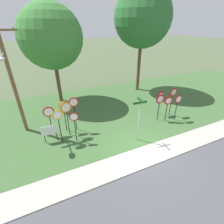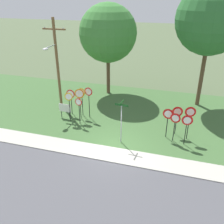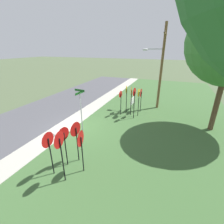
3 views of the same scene
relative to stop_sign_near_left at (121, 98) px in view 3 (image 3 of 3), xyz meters
name	(u,v)px [view 3 (image 3 of 3)]	position (x,y,z in m)	size (l,w,h in m)	color
ground_plane	(75,128)	(3.65, -2.47, -1.63)	(160.00, 160.00, 0.00)	#4C5B3D
road_asphalt	(29,118)	(3.65, -7.27, -1.62)	(44.00, 6.40, 0.01)	#4C4C51
sidewalk_strip	(67,125)	(3.65, -3.27, -1.60)	(44.00, 1.60, 0.06)	#ADAA9E
grass_median	(154,143)	(3.65, 3.53, -1.61)	(44.00, 12.00, 0.04)	#3D6033
stop_sign_near_left	(121,98)	(0.00, 0.00, 0.00)	(0.60, 0.12, 2.24)	black
stop_sign_near_right	(141,95)	(-1.40, 1.52, 0.04)	(0.76, 0.10, 2.25)	black
stop_sign_far_left	(131,94)	(-0.29, 0.87, 0.35)	(0.77, 0.17, 2.65)	black
stop_sign_far_center	(134,97)	(0.33, 1.30, 0.36)	(0.69, 0.12, 2.70)	black
stop_sign_far_right	(126,93)	(-0.94, 0.24, 0.21)	(0.66, 0.13, 2.51)	black
stop_sign_center_tall	(139,96)	(-0.38, 1.52, 0.20)	(0.69, 0.09, 2.48)	black
yield_sign_near_left	(60,145)	(8.34, 0.09, 0.33)	(0.76, 0.13, 2.56)	black
yield_sign_near_right	(76,133)	(6.87, -0.11, 0.12)	(0.77, 0.13, 2.30)	black
yield_sign_far_left	(81,142)	(7.48, 0.56, 0.08)	(0.77, 0.17, 2.25)	black
yield_sign_far_right	(64,138)	(7.40, -0.46, 0.03)	(0.71, 0.16, 2.19)	black
yield_sign_center	(48,144)	(8.18, -0.70, 0.11)	(0.75, 0.10, 2.28)	black
street_name_post	(81,107)	(3.87, -1.66, 0.27)	(0.96, 0.81, 3.13)	#9EA0A8
utility_pole	(160,65)	(-3.16, 2.78, 2.66)	(2.10, 2.03, 7.82)	brown
notice_board	(132,102)	(-1.60, 0.67, -0.76)	(1.10, 0.09, 1.25)	black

